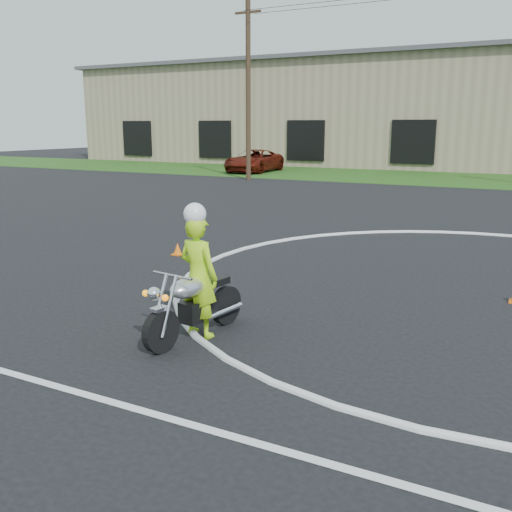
% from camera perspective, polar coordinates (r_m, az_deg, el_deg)
% --- Properties ---
extents(ground, '(120.00, 120.00, 0.00)m').
position_cam_1_polar(ground, '(9.14, 20.03, -7.75)').
color(ground, black).
rests_on(ground, ground).
extents(primary_motorcycle, '(0.76, 2.07, 1.09)m').
position_cam_1_polar(primary_motorcycle, '(8.49, -6.24, -4.80)').
color(primary_motorcycle, black).
rests_on(primary_motorcycle, ground).
extents(rider_primary_grp, '(0.72, 0.53, 2.02)m').
position_cam_1_polar(rider_primary_grp, '(8.48, -5.79, -1.68)').
color(rider_primary_grp, '#AFED18').
rests_on(rider_primary_grp, ground).
extents(pickup_grp, '(2.80, 5.56, 1.51)m').
position_cam_1_polar(pickup_grp, '(39.33, -0.19, 9.49)').
color(pickup_grp, '#59130A').
rests_on(pickup_grp, ground).
extents(warehouse, '(41.00, 17.00, 8.30)m').
position_cam_1_polar(warehouse, '(52.12, 6.48, 14.00)').
color(warehouse, tan).
rests_on(warehouse, ground).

